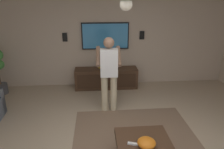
# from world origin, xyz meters

# --- Properties ---
(wall_back_tv) EXTENTS (0.10, 6.86, 2.71)m
(wall_back_tv) POSITION_xyz_m (3.09, 0.00, 1.35)
(wall_back_tv) COLOR #BCA893
(wall_back_tv) RESTS_ON ground
(media_console) EXTENTS (0.45, 1.70, 0.55)m
(media_console) POSITION_xyz_m (2.76, 0.12, 0.28)
(media_console) COLOR #422B1C
(media_console) RESTS_ON ground
(tv) EXTENTS (0.05, 1.27, 0.71)m
(tv) POSITION_xyz_m (3.00, 0.12, 1.40)
(tv) COLOR black
(person_standing) EXTENTS (0.54, 0.54, 1.64)m
(person_standing) POSITION_xyz_m (1.52, 0.13, 0.93)
(person_standing) COLOR #C6B793
(person_standing) RESTS_ON ground
(bowl) EXTENTS (0.26, 0.26, 0.12)m
(bowl) POSITION_xyz_m (-0.25, -0.28, 0.46)
(bowl) COLOR orange
(bowl) RESTS_ON coffee_table
(remote_white) EXTENTS (0.09, 0.16, 0.02)m
(remote_white) POSITION_xyz_m (-0.19, -0.09, 0.41)
(remote_white) COLOR white
(remote_white) RESTS_ON coffee_table
(vase_round) EXTENTS (0.22, 0.22, 0.22)m
(vase_round) POSITION_xyz_m (2.79, 0.27, 0.66)
(vase_round) COLOR gold
(vase_round) RESTS_ON media_console
(wall_speaker_left) EXTENTS (0.06, 0.12, 0.22)m
(wall_speaker_left) POSITION_xyz_m (3.01, -0.88, 1.40)
(wall_speaker_left) COLOR black
(wall_speaker_right) EXTENTS (0.06, 0.12, 0.22)m
(wall_speaker_right) POSITION_xyz_m (3.01, 1.20, 1.38)
(wall_speaker_right) COLOR black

